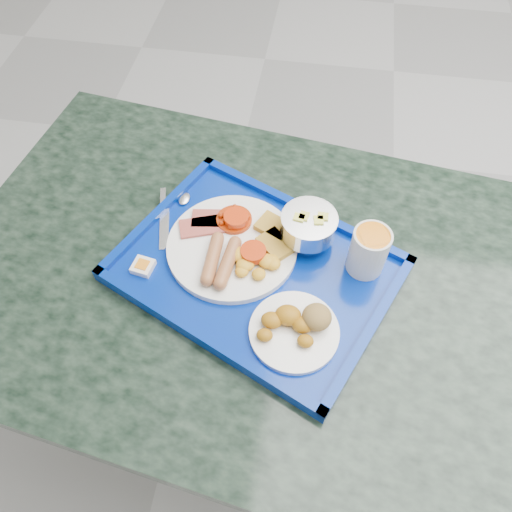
{
  "coord_description": "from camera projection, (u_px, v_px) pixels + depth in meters",
  "views": [
    {
      "loc": [
        -1.01,
        -0.99,
        1.54
      ],
      "look_at": [
        -1.09,
        -0.47,
        0.8
      ],
      "focal_mm": 35.0,
      "sensor_mm": 36.0,
      "label": 1
    }
  ],
  "objects": [
    {
      "name": "juice_cup",
      "position": [
        369.0,
        250.0,
        0.9
      ],
      "size": [
        0.07,
        0.07,
        0.1
      ],
      "color": "silver",
      "rests_on": "tray"
    },
    {
      "name": "fruit_bowl",
      "position": [
        309.0,
        225.0,
        0.94
      ],
      "size": [
        0.11,
        0.11,
        0.07
      ],
      "color": "silver",
      "rests_on": "tray"
    },
    {
      "name": "spoon",
      "position": [
        179.0,
        206.0,
        1.03
      ],
      "size": [
        0.05,
        0.15,
        0.01
      ],
      "rotation": [
        0.0,
        0.0,
        0.24
      ],
      "color": "silver",
      "rests_on": "tray"
    },
    {
      "name": "knife",
      "position": [
        163.0,
        218.0,
        1.01
      ],
      "size": [
        0.05,
        0.16,
        0.0
      ],
      "primitive_type": "cube",
      "rotation": [
        0.0,
        0.0,
        0.25
      ],
      "color": "silver",
      "rests_on": "tray"
    },
    {
      "name": "table",
      "position": [
        253.0,
        319.0,
        1.11
      ],
      "size": [
        1.28,
        0.95,
        0.74
      ],
      "rotation": [
        0.0,
        0.0,
        -0.14
      ],
      "color": "gray",
      "rests_on": "floor"
    },
    {
      "name": "main_plate",
      "position": [
        236.0,
        246.0,
        0.96
      ],
      "size": [
        0.25,
        0.25,
        0.04
      ],
      "rotation": [
        0.0,
        0.0,
        -0.16
      ],
      "color": "white",
      "rests_on": "tray"
    },
    {
      "name": "tray",
      "position": [
        256.0,
        270.0,
        0.95
      ],
      "size": [
        0.6,
        0.53,
        0.03
      ],
      "rotation": [
        0.0,
        0.0,
        -0.42
      ],
      "color": "#03248E",
      "rests_on": "table"
    },
    {
      "name": "bread_plate",
      "position": [
        297.0,
        326.0,
        0.85
      ],
      "size": [
        0.16,
        0.16,
        0.05
      ],
      "rotation": [
        0.0,
        0.0,
        -0.1
      ],
      "color": "white",
      "rests_on": "tray"
    },
    {
      "name": "jam_packet",
      "position": [
        143.0,
        266.0,
        0.94
      ],
      "size": [
        0.04,
        0.04,
        0.02
      ],
      "rotation": [
        0.0,
        0.0,
        -0.17
      ],
      "color": "white",
      "rests_on": "tray"
    }
  ]
}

